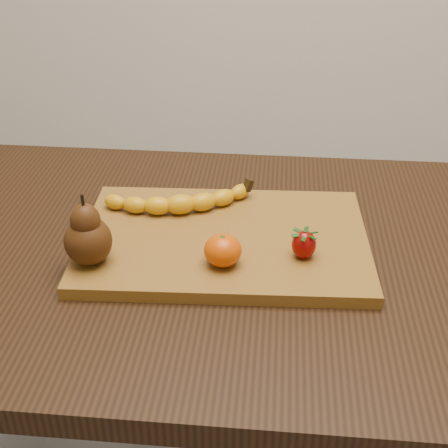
# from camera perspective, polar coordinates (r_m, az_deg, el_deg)

# --- Properties ---
(table) EXTENTS (1.00, 0.70, 0.76)m
(table) POSITION_cam_1_polar(r_m,az_deg,el_deg) (1.05, -2.15, -6.61)
(table) COLOR black
(table) RESTS_ON ground
(cutting_board) EXTENTS (0.46, 0.32, 0.02)m
(cutting_board) POSITION_cam_1_polar(r_m,az_deg,el_deg) (0.99, 0.00, -1.48)
(cutting_board) COLOR brown
(cutting_board) RESTS_ON table
(banana) EXTENTS (0.22, 0.11, 0.03)m
(banana) POSITION_cam_1_polar(r_m,az_deg,el_deg) (1.03, -4.00, 1.81)
(banana) COLOR #E0A00A
(banana) RESTS_ON cutting_board
(pear) EXTENTS (0.07, 0.07, 0.11)m
(pear) POSITION_cam_1_polar(r_m,az_deg,el_deg) (0.92, -12.46, -0.48)
(pear) COLOR #3F210A
(pear) RESTS_ON cutting_board
(mandarin) EXTENTS (0.07, 0.07, 0.05)m
(mandarin) POSITION_cam_1_polar(r_m,az_deg,el_deg) (0.90, -0.11, -2.42)
(mandarin) COLOR #CA4702
(mandarin) RESTS_ON cutting_board
(strawberry) EXTENTS (0.05, 0.05, 0.05)m
(strawberry) POSITION_cam_1_polar(r_m,az_deg,el_deg) (0.93, 7.33, -1.80)
(strawberry) COLOR #890403
(strawberry) RESTS_ON cutting_board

